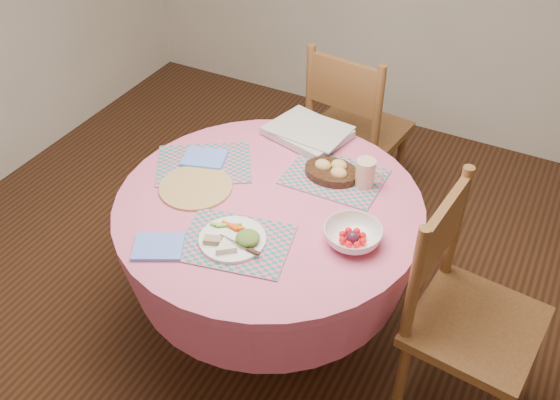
{
  "coord_description": "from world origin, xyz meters",
  "views": [
    {
      "loc": [
        0.93,
        -1.68,
        2.33
      ],
      "look_at": [
        0.05,
        0.0,
        0.78
      ],
      "focal_mm": 40.0,
      "sensor_mm": 36.0,
      "label": 1
    }
  ],
  "objects": [
    {
      "name": "placemat_back",
      "position": [
        0.17,
        0.27,
        0.75
      ],
      "size": [
        0.4,
        0.31,
        0.01
      ],
      "primitive_type": "cube",
      "rotation": [
        0.0,
        0.0,
        0.01
      ],
      "color": "#167C70",
      "rests_on": "dining_table"
    },
    {
      "name": "latte_mug",
      "position": [
        0.3,
        0.28,
        0.81
      ],
      "size": [
        0.12,
        0.08,
        0.12
      ],
      "color": "#D3AF91",
      "rests_on": "placemat_back"
    },
    {
      "name": "ground",
      "position": [
        0.0,
        0.0,
        0.0
      ],
      "size": [
        4.0,
        4.0,
        0.0
      ],
      "primitive_type": "plane",
      "color": "#331C0F",
      "rests_on": "ground"
    },
    {
      "name": "newspaper_stack",
      "position": [
        -0.06,
        0.5,
        0.78
      ],
      "size": [
        0.4,
        0.35,
        0.04
      ],
      "rotation": [
        0.0,
        0.0,
        -0.25
      ],
      "color": "silver",
      "rests_on": "dining_table"
    },
    {
      "name": "dinner_plate",
      "position": [
        -0.0,
        -0.27,
        0.77
      ],
      "size": [
        0.25,
        0.25,
        0.05
      ],
      "rotation": [
        0.0,
        0.0,
        0.33
      ],
      "color": "white",
      "rests_on": "placemat_front"
    },
    {
      "name": "napkin_near",
      "position": [
        -0.23,
        -0.42,
        0.76
      ],
      "size": [
        0.22,
        0.21,
        0.01
      ],
      "primitive_type": "cube",
      "rotation": [
        0.0,
        0.0,
        0.48
      ],
      "color": "#5D86F0",
      "rests_on": "dining_table"
    },
    {
      "name": "placemat_front",
      "position": [
        0.0,
        -0.26,
        0.75
      ],
      "size": [
        0.45,
        0.38,
        0.01
      ],
      "primitive_type": "cube",
      "rotation": [
        0.0,
        0.0,
        0.21
      ],
      "color": "#167C70",
      "rests_on": "dining_table"
    },
    {
      "name": "fruit_bowl",
      "position": [
        0.38,
        -0.06,
        0.78
      ],
      "size": [
        0.29,
        0.29,
        0.07
      ],
      "rotation": [
        0.0,
        0.0,
        -0.43
      ],
      "color": "white",
      "rests_on": "dining_table"
    },
    {
      "name": "placemat_left",
      "position": [
        -0.37,
        0.1,
        0.75
      ],
      "size": [
        0.5,
        0.47,
        0.01
      ],
      "primitive_type": "cube",
      "rotation": [
        0.0,
        0.0,
        0.56
      ],
      "color": "#167C70",
      "rests_on": "dining_table"
    },
    {
      "name": "bread_bowl",
      "position": [
        0.15,
        0.27,
        0.78
      ],
      "size": [
        0.23,
        0.23,
        0.08
      ],
      "color": "black",
      "rests_on": "placemat_back"
    },
    {
      "name": "wicker_trivet",
      "position": [
        -0.31,
        -0.06,
        0.76
      ],
      "size": [
        0.3,
        0.3,
        0.01
      ],
      "primitive_type": "cylinder",
      "color": "#9D8144",
      "rests_on": "dining_table"
    },
    {
      "name": "chair_right",
      "position": [
        0.82,
        0.0,
        0.53
      ],
      "size": [
        0.5,
        0.52,
        1.02
      ],
      "rotation": [
        0.0,
        0.0,
        1.47
      ],
      "color": "brown",
      "rests_on": "ground"
    },
    {
      "name": "chair_back",
      "position": [
        -0.03,
        0.99,
        0.53
      ],
      "size": [
        0.52,
        0.5,
        1.01
      ],
      "rotation": [
        0.0,
        0.0,
        3.02
      ],
      "color": "brown",
      "rests_on": "ground"
    },
    {
      "name": "dining_table",
      "position": [
        0.0,
        0.0,
        0.56
      ],
      "size": [
        1.24,
        1.24,
        0.75
      ],
      "color": "#CC5F8B",
      "rests_on": "ground"
    },
    {
      "name": "napkin_far",
      "position": [
        -0.38,
        0.12,
        0.76
      ],
      "size": [
        0.21,
        0.19,
        0.01
      ],
      "primitive_type": "cube",
      "rotation": [
        0.0,
        0.0,
        0.3
      ],
      "color": "#5D86F0",
      "rests_on": "placemat_left"
    }
  ]
}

